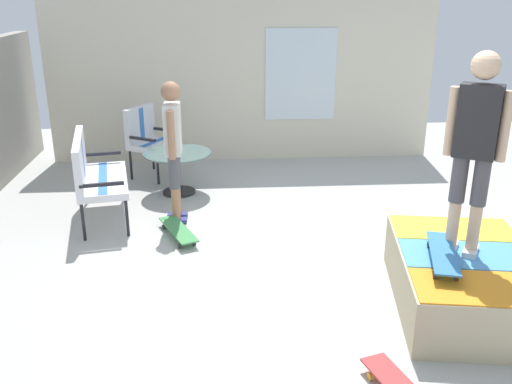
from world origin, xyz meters
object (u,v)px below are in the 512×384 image
object	(u,v)px
patio_bench	(92,171)
person_watching	(173,142)
skateboard_on_ramp	(443,254)
skate_ramp	(468,280)
patio_table	(178,164)
patio_chair_near_house	(147,135)
person_skater	(475,140)
skateboard_by_bench	(178,230)

from	to	relation	value
patio_bench	person_watching	size ratio (longest dim) A/B	0.80
person_watching	skateboard_on_ramp	size ratio (longest dim) A/B	2.01
skate_ramp	person_watching	world-z (taller)	person_watching
skate_ramp	patio_table	xyz separation A→B (m)	(3.03, 2.68, 0.16)
patio_bench	patio_chair_near_house	distance (m)	1.70
person_skater	patio_chair_near_house	bearing A→B (deg)	39.36
patio_table	skateboard_on_ramp	distance (m)	3.96
skate_ramp	skateboard_by_bench	bearing A→B (deg)	58.39
skateboard_by_bench	skate_ramp	bearing A→B (deg)	-121.61
patio_bench	skateboard_by_bench	world-z (taller)	patio_bench
patio_chair_near_house	person_watching	size ratio (longest dim) A/B	0.62
patio_chair_near_house	person_skater	bearing A→B (deg)	-140.64
patio_bench	person_skater	bearing A→B (deg)	-120.92
patio_chair_near_house	patio_table	size ratio (longest dim) A/B	1.13
person_skater	skateboard_on_ramp	world-z (taller)	person_skater
patio_chair_near_house	person_watching	xyz separation A→B (m)	(-1.73, -0.51, 0.35)
patio_table	skateboard_on_ramp	xyz separation A→B (m)	(-3.16, -2.37, 0.17)
patio_bench	skate_ramp	bearing A→B (deg)	-121.12
person_watching	person_skater	size ratio (longest dim) A/B	0.98
person_skater	skate_ramp	bearing A→B (deg)	-129.31
person_watching	person_skater	world-z (taller)	person_skater
skate_ramp	patio_table	distance (m)	4.05
patio_bench	patio_chair_near_house	world-z (taller)	same
patio_bench	person_watching	world-z (taller)	person_watching
skate_ramp	person_skater	bearing A→B (deg)	50.69
person_skater	skateboard_by_bench	world-z (taller)	person_skater
skate_ramp	person_watching	xyz separation A→B (m)	(2.09, 2.65, 0.72)
person_skater	skateboard_by_bench	xyz separation A→B (m)	(1.54, 2.53, -1.40)
patio_bench	skateboard_on_ramp	xyz separation A→B (m)	(-2.31, -3.30, -0.04)
patio_table	skateboard_by_bench	bearing A→B (deg)	-176.91
patio_chair_near_house	person_skater	size ratio (longest dim) A/B	0.60
skate_ramp	skateboard_by_bench	xyz separation A→B (m)	(1.60, 2.61, -0.16)
patio_table	skate_ramp	bearing A→B (deg)	-138.51
patio_bench	patio_chair_near_house	xyz separation A→B (m)	(1.64, -0.45, -0.00)
patio_table	patio_chair_near_house	bearing A→B (deg)	31.24
person_watching	skateboard_by_bench	xyz separation A→B (m)	(-0.49, -0.04, -0.88)
patio_table	person_watching	bearing A→B (deg)	-177.99
skate_ramp	patio_chair_near_house	bearing A→B (deg)	39.59
skateboard_on_ramp	skate_ramp	bearing A→B (deg)	-67.55
patio_chair_near_house	skateboard_on_ramp	size ratio (longest dim) A/B	1.24
skateboard_on_ramp	person_watching	bearing A→B (deg)	46.39
skate_ramp	skateboard_on_ramp	distance (m)	0.48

